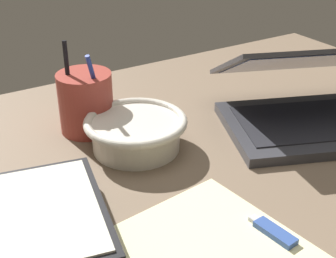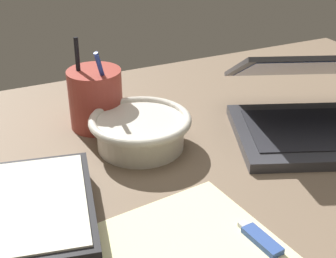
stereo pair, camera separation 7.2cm
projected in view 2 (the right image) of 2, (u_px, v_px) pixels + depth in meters
The scene contains 5 objects.
desk_top at pixel (195, 193), 70.74cm from camera, with size 140.00×100.00×2.00cm, color #75604C.
laptop at pixel (336, 109), 83.42cm from camera, with size 43.16×37.97×16.77cm.
bowl at pixel (140, 130), 79.58cm from camera, with size 17.48×17.48×5.80cm.
pen_cup at pixel (96, 98), 85.34cm from camera, with size 9.77×9.77×16.90cm.
usb_drive at pixel (261, 240), 59.37cm from camera, with size 2.68×7.34×1.00cm.
Camera 2 is at (-28.14, -50.59, 42.98)cm, focal length 50.00 mm.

